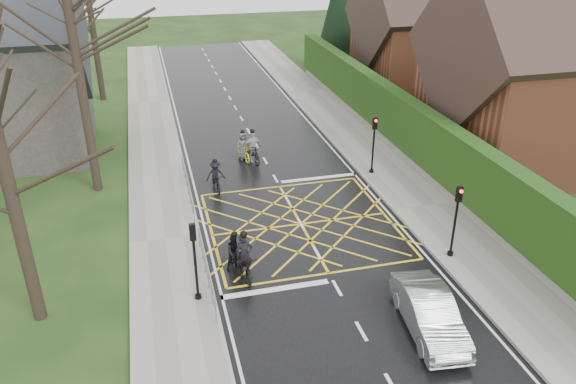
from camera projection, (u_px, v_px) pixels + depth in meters
name	position (u px, v px, depth m)	size (l,w,h in m)	color
ground	(301.00, 224.00, 25.28)	(120.00, 120.00, 0.00)	black
road	(301.00, 224.00, 25.28)	(9.00, 80.00, 0.01)	black
sidewalk_right	(423.00, 207.00, 26.60)	(3.00, 80.00, 0.15)	gray
sidewalk_left	(166.00, 240.00, 23.90)	(3.00, 80.00, 0.15)	gray
stone_wall	(403.00, 152.00, 32.07)	(0.50, 38.00, 0.70)	slate
hedge	(406.00, 123.00, 31.29)	(0.90, 38.00, 2.80)	#1B380F
house_near	(547.00, 77.00, 29.96)	(11.80, 9.80, 11.30)	brown
house_far	(425.00, 35.00, 42.27)	(9.80, 8.80, 10.30)	brown
conifer	(340.00, 12.00, 48.02)	(4.60, 4.60, 10.00)	black
church	(3.00, 70.00, 30.46)	(8.80, 7.80, 11.00)	#2D2B28
tree_near	(72.00, 30.00, 24.95)	(9.24, 9.24, 11.44)	black
tree_far	(88.00, 0.00, 39.08)	(8.40, 8.40, 10.40)	black
railing_south	(206.00, 266.00, 20.86)	(0.05, 5.04, 1.03)	slate
railing_north	(187.00, 183.00, 27.36)	(0.05, 6.04, 1.03)	slate
traffic_light_ne	(373.00, 146.00, 29.33)	(0.24, 0.31, 3.21)	black
traffic_light_se	(455.00, 223.00, 22.04)	(0.24, 0.31, 3.21)	black
traffic_light_sw	(195.00, 263.00, 19.50)	(0.24, 0.31, 3.21)	black
cyclist_rear	(245.00, 262.00, 21.39)	(0.78, 2.03, 1.95)	black
cyclist_back	(235.00, 256.00, 21.79)	(0.84, 1.73, 1.68)	black
cyclist_mid	(216.00, 178.00, 28.25)	(1.02, 1.73, 1.64)	black
cyclist_front	(253.00, 150.00, 31.33)	(1.10, 2.00, 1.94)	black
cyclist_lead	(243.00, 149.00, 31.69)	(0.94, 1.90, 1.76)	yellow
car	(430.00, 313.00, 18.56)	(1.46, 4.19, 1.38)	#B5B8BC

